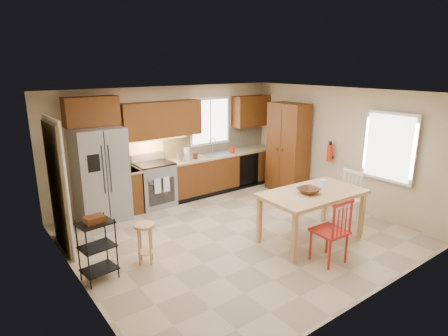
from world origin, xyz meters
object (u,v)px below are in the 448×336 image
object	(u,v)px
table_jar	(323,184)
bar_stool	(145,244)
pantry	(288,148)
chair_white	(344,199)
dining_table	(311,217)
table_bowl	(309,193)
fire_extinguisher	(330,153)
range_stove	(155,185)
refrigerator	(101,175)
utility_cart	(98,250)
soap_bottle	(232,149)
chair_red	(330,230)

from	to	relation	value
table_jar	bar_stool	world-z (taller)	table_jar
pantry	chair_white	world-z (taller)	pantry
dining_table	table_bowl	world-z (taller)	table_bowl
fire_extinguisher	table_jar	bearing A→B (deg)	-145.43
table_bowl	chair_white	bearing A→B (deg)	2.70
range_stove	pantry	bearing A→B (deg)	-18.29
table_bowl	table_jar	world-z (taller)	table_jar
range_stove	table_jar	size ratio (longest dim) A/B	5.37
fire_extinguisher	pantry	bearing A→B (deg)	100.78
refrigerator	table_bowl	size ratio (longest dim) A/B	5.08
pantry	table_jar	size ratio (longest dim) A/B	12.26
table_bowl	refrigerator	bearing A→B (deg)	128.81
range_stove	chair_white	size ratio (longest dim) A/B	0.88
fire_extinguisher	utility_cart	world-z (taller)	fire_extinguisher
table_jar	utility_cart	distance (m)	3.86
range_stove	chair_white	distance (m)	3.86
soap_bottle	chair_red	bearing A→B (deg)	-104.87
bar_stool	utility_cart	distance (m)	0.74
soap_bottle	utility_cart	size ratio (longest dim) A/B	0.21
fire_extinguisher	bar_stool	bearing A→B (deg)	-178.93
pantry	chair_white	size ratio (longest dim) A/B	2.02
bar_stool	utility_cart	size ratio (longest dim) A/B	0.70
table_jar	pantry	bearing A→B (deg)	59.39
range_stove	utility_cart	distance (m)	2.90
table_bowl	bar_stool	distance (m)	2.76
refrigerator	table_jar	xyz separation A→B (m)	(2.94, -2.93, -0.00)
bar_stool	dining_table	bearing A→B (deg)	-34.73
refrigerator	soap_bottle	bearing A→B (deg)	-0.45
pantry	utility_cart	world-z (taller)	pantry
table_jar	utility_cart	size ratio (longest dim) A/B	0.19
fire_extinguisher	soap_bottle	bearing A→B (deg)	120.53
refrigerator	chair_red	bearing A→B (deg)	-59.13
chair_red	table_bowl	world-z (taller)	chair_red
pantry	table_bowl	xyz separation A→B (m)	(-1.68, -2.12, -0.18)
table_jar	table_bowl	bearing A→B (deg)	-167.47
table_jar	utility_cart	xyz separation A→B (m)	(-3.74, 0.84, -0.45)
soap_bottle	range_stove	bearing A→B (deg)	177.60
soap_bottle	fire_extinguisher	size ratio (longest dim) A/B	0.53
refrigerator	pantry	xyz separation A→B (m)	(4.13, -0.93, 0.14)
range_stove	table_bowl	bearing A→B (deg)	-67.32
soap_bottle	chair_white	size ratio (longest dim) A/B	0.18
table_bowl	table_jar	bearing A→B (deg)	12.53
table_jar	soap_bottle	bearing A→B (deg)	85.35
dining_table	utility_cart	xyz separation A→B (m)	(-3.36, 0.95, 0.02)
range_stove	table_jar	distance (m)	3.52
range_stove	fire_extinguisher	distance (m)	3.83
chair_red	table_bowl	size ratio (longest dim) A/B	2.90
range_stove	table_jar	bearing A→B (deg)	-59.04
soap_bottle	dining_table	xyz separation A→B (m)	(-0.62, -3.02, -0.56)
bar_stool	utility_cart	world-z (taller)	utility_cart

